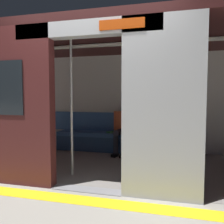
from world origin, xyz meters
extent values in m
plane|color=gray|center=(0.00, 0.00, 0.00)|extent=(60.00, 60.00, 0.00)
cube|color=yellow|center=(0.00, 0.30, 0.00)|extent=(8.00, 0.24, 0.01)
cube|color=#ADAFB5|center=(-0.98, 0.02, 1.12)|extent=(0.98, 0.12, 2.24)
cube|color=black|center=(-0.98, 0.03, 1.39)|extent=(0.54, 0.02, 0.55)
cube|color=#ADAFB5|center=(0.00, 0.00, 2.14)|extent=(1.97, 0.16, 0.20)
cube|color=#BF3F0C|center=(-0.49, 0.09, 2.14)|extent=(0.56, 0.02, 0.12)
cube|color=#351515|center=(0.00, -1.25, 2.30)|extent=(6.40, 2.65, 0.12)
cube|color=gray|center=(0.00, -1.25, 0.00)|extent=(6.08, 2.49, 0.01)
cube|color=silver|center=(0.00, -2.49, 1.12)|extent=(6.08, 0.10, 2.24)
cube|color=#38609E|center=(0.00, -2.43, 0.66)|extent=(3.52, 0.06, 0.45)
cube|color=white|center=(0.00, -1.25, 2.21)|extent=(4.48, 0.16, 0.03)
cube|color=gray|center=(0.00, 0.00, 0.01)|extent=(0.98, 0.19, 0.01)
cube|color=#38609E|center=(0.00, -2.21, 0.39)|extent=(2.98, 0.44, 0.09)
cube|color=navy|center=(0.00, -2.01, 0.17)|extent=(2.98, 0.04, 0.34)
cube|color=#CC5933|center=(-0.14, -2.19, 0.68)|extent=(0.41, 0.27, 0.50)
sphere|color=#8C664C|center=(-0.14, -2.19, 1.03)|extent=(0.21, 0.21, 0.21)
sphere|color=black|center=(-0.14, -2.20, 1.06)|extent=(0.19, 0.19, 0.19)
cylinder|color=#CC5933|center=(-0.37, -2.13, 0.71)|extent=(0.08, 0.08, 0.44)
cylinder|color=#CC5933|center=(0.10, -2.19, 0.71)|extent=(0.08, 0.08, 0.44)
cylinder|color=#2D2D38|center=(-0.20, -1.98, 0.48)|extent=(0.19, 0.42, 0.14)
cylinder|color=#2D2D38|center=(-0.02, -2.01, 0.48)|extent=(0.19, 0.42, 0.14)
cylinder|color=#2D2D38|center=(-0.17, -1.78, 0.24)|extent=(0.10, 0.10, 0.39)
cylinder|color=#2D2D38|center=(0.01, -1.81, 0.24)|extent=(0.10, 0.10, 0.39)
cube|color=black|center=(-0.16, -1.73, 0.03)|extent=(0.13, 0.23, 0.06)
cube|color=black|center=(0.02, -1.76, 0.03)|extent=(0.13, 0.23, 0.06)
cube|color=maroon|center=(-0.61, -2.24, 0.52)|extent=(0.26, 0.14, 0.17)
cube|color=maroon|center=(-0.61, -2.16, 0.51)|extent=(0.02, 0.01, 0.14)
cube|color=#33723F|center=(0.19, -2.21, 0.45)|extent=(0.25, 0.27, 0.03)
cylinder|color=silver|center=(0.43, -0.50, 1.11)|extent=(0.04, 0.04, 2.22)
cylinder|color=silver|center=(-0.43, -0.61, 1.11)|extent=(0.04, 0.04, 2.22)
camera|label=1|loc=(-1.04, 2.82, 1.27)|focal=36.18mm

